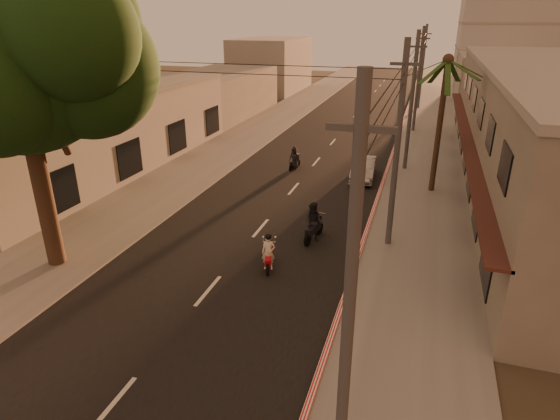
{
  "coord_description": "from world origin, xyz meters",
  "views": [
    {
      "loc": [
        7.22,
        -11.83,
        9.74
      ],
      "look_at": [
        1.41,
        6.74,
        1.66
      ],
      "focal_mm": 30.0,
      "sensor_mm": 36.0,
      "label": 1
    }
  ],
  "objects_px": {
    "palm_tree": "(447,68)",
    "scooter_mid_a": "(313,223)",
    "parked_car": "(363,169)",
    "broadleaf_tree": "(27,55)",
    "scooter_mid_b": "(359,174)",
    "scooter_far_a": "(294,159)",
    "scooter_red": "(269,253)"
  },
  "relations": [
    {
      "from": "broadleaf_tree",
      "to": "parked_car",
      "type": "relative_size",
      "value": 2.9
    },
    {
      "from": "scooter_far_a",
      "to": "palm_tree",
      "type": "bearing_deg",
      "value": -2.16
    },
    {
      "from": "palm_tree",
      "to": "broadleaf_tree",
      "type": "bearing_deg",
      "value": -136.52
    },
    {
      "from": "palm_tree",
      "to": "scooter_mid_a",
      "type": "distance_m",
      "value": 11.79
    },
    {
      "from": "scooter_mid_a",
      "to": "scooter_mid_b",
      "type": "bearing_deg",
      "value": 94.45
    },
    {
      "from": "parked_car",
      "to": "scooter_far_a",
      "type": "bearing_deg",
      "value": 168.51
    },
    {
      "from": "scooter_mid_a",
      "to": "scooter_red",
      "type": "bearing_deg",
      "value": -99.76
    },
    {
      "from": "scooter_red",
      "to": "parked_car",
      "type": "bearing_deg",
      "value": 66.4
    },
    {
      "from": "broadleaf_tree",
      "to": "scooter_mid_a",
      "type": "bearing_deg",
      "value": 29.44
    },
    {
      "from": "palm_tree",
      "to": "scooter_far_a",
      "type": "relative_size",
      "value": 5.05
    },
    {
      "from": "broadleaf_tree",
      "to": "palm_tree",
      "type": "distance_m",
      "value": 20.18
    },
    {
      "from": "scooter_mid_b",
      "to": "parked_car",
      "type": "height_order",
      "value": "scooter_mid_b"
    },
    {
      "from": "palm_tree",
      "to": "scooter_red",
      "type": "distance_m",
      "value": 14.75
    },
    {
      "from": "broadleaf_tree",
      "to": "scooter_mid_b",
      "type": "relative_size",
      "value": 7.63
    },
    {
      "from": "scooter_mid_b",
      "to": "parked_car",
      "type": "distance_m",
      "value": 1.31
    },
    {
      "from": "broadleaf_tree",
      "to": "scooter_mid_b",
      "type": "bearing_deg",
      "value": 53.27
    },
    {
      "from": "scooter_mid_a",
      "to": "parked_car",
      "type": "distance_m",
      "value": 9.83
    },
    {
      "from": "palm_tree",
      "to": "parked_car",
      "type": "xyz_separation_m",
      "value": [
        -4.26,
        1.24,
        -6.48
      ]
    },
    {
      "from": "palm_tree",
      "to": "parked_car",
      "type": "relative_size",
      "value": 1.97
    },
    {
      "from": "broadleaf_tree",
      "to": "parked_car",
      "type": "xyz_separation_m",
      "value": [
        10.35,
        15.1,
        -7.8
      ]
    },
    {
      "from": "broadleaf_tree",
      "to": "scooter_mid_a",
      "type": "xyz_separation_m",
      "value": [
        9.42,
        5.31,
        -7.58
      ]
    },
    {
      "from": "scooter_red",
      "to": "scooter_mid_a",
      "type": "bearing_deg",
      "value": 55.45
    },
    {
      "from": "scooter_mid_a",
      "to": "parked_car",
      "type": "relative_size",
      "value": 0.48
    },
    {
      "from": "scooter_red",
      "to": "scooter_far_a",
      "type": "bearing_deg",
      "value": 86.87
    },
    {
      "from": "scooter_far_a",
      "to": "parked_car",
      "type": "height_order",
      "value": "scooter_far_a"
    },
    {
      "from": "broadleaf_tree",
      "to": "parked_car",
      "type": "distance_m",
      "value": 19.9
    },
    {
      "from": "broadleaf_tree",
      "to": "scooter_mid_b",
      "type": "xyz_separation_m",
      "value": [
        10.29,
        13.79,
        -7.76
      ]
    },
    {
      "from": "scooter_red",
      "to": "scooter_mid_a",
      "type": "relative_size",
      "value": 0.82
    },
    {
      "from": "broadleaf_tree",
      "to": "scooter_mid_b",
      "type": "distance_m",
      "value": 18.88
    },
    {
      "from": "scooter_mid_a",
      "to": "parked_car",
      "type": "xyz_separation_m",
      "value": [
        0.93,
        9.78,
        -0.22
      ]
    },
    {
      "from": "scooter_far_a",
      "to": "parked_car",
      "type": "bearing_deg",
      "value": 1.87
    },
    {
      "from": "palm_tree",
      "to": "scooter_mid_b",
      "type": "height_order",
      "value": "palm_tree"
    }
  ]
}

